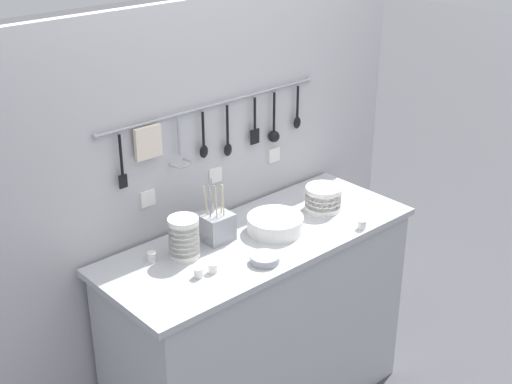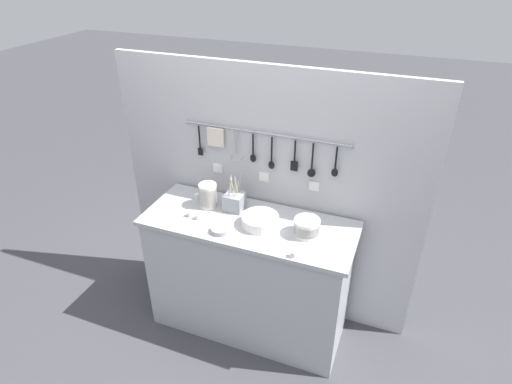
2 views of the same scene
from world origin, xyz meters
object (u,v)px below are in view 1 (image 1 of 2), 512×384
Objects in this scene: cup_beside_plates at (198,273)px; cup_front_left at (152,257)px; bowl_stack_wide_centre at (184,237)px; plate_stack at (275,224)px; cutlery_caddy at (216,226)px; bowl_stack_nested_right at (323,198)px; cup_back_left at (362,224)px; cup_front_right at (213,268)px; steel_mixing_bowl at (265,259)px.

cup_beside_plates is 1.00× the size of cup_front_left.
bowl_stack_wide_centre is 0.71× the size of plate_stack.
bowl_stack_wide_centre is at bearing -170.99° from cutlery_caddy.
bowl_stack_nested_right is 0.68× the size of plate_stack.
cup_back_left is 0.74m from cup_front_right.
bowl_stack_nested_right reaches higher than cup_back_left.
cup_beside_plates is (-0.49, -0.08, -0.02)m from plate_stack.
plate_stack is at bearing -26.73° from cutlery_caddy.
steel_mixing_bowl is (-0.22, -0.17, -0.02)m from plate_stack.
bowl_stack_nested_right is 0.61× the size of cutlery_caddy.
bowl_stack_wide_centre is 0.19m from cutlery_caddy.
cup_back_left is at bearing -11.83° from cup_front_right.
cup_back_left is at bearing -92.46° from bowl_stack_nested_right.
bowl_stack_wide_centre is 0.81m from cup_back_left.
steel_mixing_bowl is at bearing -142.09° from plate_stack.
cup_back_left and cup_front_left have the same top height.
bowl_stack_nested_right reaches higher than cup_front_right.
bowl_stack_nested_right is at bearing -9.10° from cup_front_left.
cup_front_right is (-0.42, -0.09, -0.02)m from plate_stack.
cup_front_left is (-0.34, 0.32, 0.00)m from steel_mixing_bowl.
cup_front_right is at bearing -87.90° from bowl_stack_wide_centre.
cutlery_caddy reaches higher than cup_beside_plates.
plate_stack is 0.49m from cup_beside_plates.
cup_beside_plates is 0.81m from cup_back_left.
cup_front_right reaches higher than steel_mixing_bowl.
cutlery_caddy is at bearing 38.54° from cup_beside_plates.
cup_front_right is (0.13, -0.24, 0.00)m from cup_front_left.
cup_front_right is at bearing -9.28° from cup_beside_plates.
bowl_stack_wide_centre is 0.75m from bowl_stack_nested_right.
cup_front_right is (-0.73, 0.15, 0.00)m from cup_back_left.
plate_stack is at bearing -178.22° from bowl_stack_nested_right.
cup_front_right is (-0.18, -0.21, -0.04)m from cutlery_caddy.
bowl_stack_wide_centre is 1.04× the size of bowl_stack_nested_right.
plate_stack is 0.57m from cup_front_left.
plate_stack is 0.27m from steel_mixing_bowl.
cup_beside_plates is at bearing 168.38° from cup_back_left.
cutlery_caddy is at bearing 153.27° from plate_stack.
cup_beside_plates is at bearing 170.72° from cup_front_right.
bowl_stack_nested_right is 4.19× the size of cup_front_right.
steel_mixing_bowl is 0.29m from cup_beside_plates.
cup_beside_plates is at bearing 161.33° from steel_mixing_bowl.
steel_mixing_bowl is at bearing -161.49° from bowl_stack_nested_right.
cutlery_caddy is at bearing 48.46° from cup_front_right.
cup_front_left is at bearing 136.71° from steel_mixing_bowl.
cup_beside_plates is (-0.06, -0.17, -0.07)m from bowl_stack_wide_centre.
steel_mixing_bowl is at bearing 172.19° from cup_back_left.
steel_mixing_bowl is 0.29m from cutlery_caddy.
bowl_stack_nested_right is 0.32m from plate_stack.
cup_beside_plates is at bearing -141.46° from cutlery_caddy.
cup_back_left and cup_front_right have the same top height.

